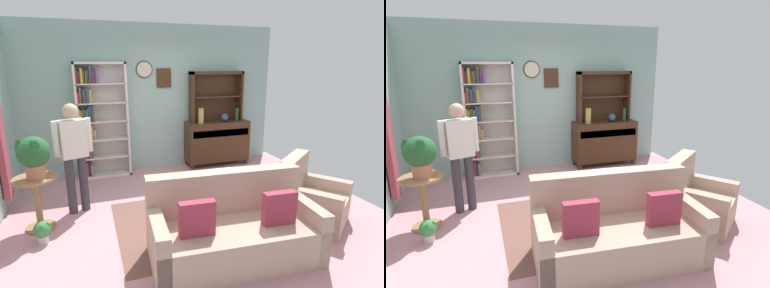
# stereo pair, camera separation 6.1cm
# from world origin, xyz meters

# --- Properties ---
(ground_plane) EXTENTS (5.40, 4.60, 0.02)m
(ground_plane) POSITION_xyz_m (0.00, 0.00, -0.01)
(ground_plane) COLOR #C68C93
(wall_back) EXTENTS (5.00, 0.09, 2.80)m
(wall_back) POSITION_xyz_m (-0.00, 2.13, 1.40)
(wall_back) COLOR #93B7AD
(wall_back) RESTS_ON ground_plane
(area_rug) EXTENTS (2.53, 1.78, 0.01)m
(area_rug) POSITION_xyz_m (0.20, -0.30, 0.00)
(area_rug) COLOR brown
(area_rug) RESTS_ON ground_plane
(bookshelf) EXTENTS (0.90, 0.30, 2.10)m
(bookshelf) POSITION_xyz_m (-1.10, 1.94, 1.09)
(bookshelf) COLOR silver
(bookshelf) RESTS_ON ground_plane
(sideboard) EXTENTS (1.30, 0.45, 0.92)m
(sideboard) POSITION_xyz_m (1.22, 1.86, 0.51)
(sideboard) COLOR #422816
(sideboard) RESTS_ON ground_plane
(sideboard_hutch) EXTENTS (1.10, 0.26, 1.00)m
(sideboard_hutch) POSITION_xyz_m (1.22, 1.97, 1.56)
(sideboard_hutch) COLOR #422816
(sideboard_hutch) RESTS_ON sideboard
(vase_tall) EXTENTS (0.11, 0.11, 0.30)m
(vase_tall) POSITION_xyz_m (0.83, 1.78, 1.07)
(vase_tall) COLOR tan
(vase_tall) RESTS_ON sideboard
(vase_round) EXTENTS (0.15, 0.15, 0.17)m
(vase_round) POSITION_xyz_m (1.35, 1.79, 1.01)
(vase_round) COLOR #33476B
(vase_round) RESTS_ON sideboard
(bottle_wine) EXTENTS (0.07, 0.07, 0.27)m
(bottle_wine) POSITION_xyz_m (1.61, 1.77, 1.06)
(bottle_wine) COLOR #194223
(bottle_wine) RESTS_ON sideboard
(couch_floral) EXTENTS (1.86, 0.98, 0.90)m
(couch_floral) POSITION_xyz_m (0.10, -1.13, 0.31)
(couch_floral) COLOR tan
(couch_floral) RESTS_ON ground_plane
(armchair_floral) EXTENTS (1.07, 1.07, 0.88)m
(armchair_floral) POSITION_xyz_m (1.44, -0.78, 0.29)
(armchair_floral) COLOR tan
(armchair_floral) RESTS_ON ground_plane
(plant_stand) EXTENTS (0.52, 0.52, 0.70)m
(plant_stand) POSITION_xyz_m (-1.98, 0.19, 0.43)
(plant_stand) COLOR #997047
(plant_stand) RESTS_ON ground_plane
(potted_plant_large) EXTENTS (0.38, 0.38, 0.53)m
(potted_plant_large) POSITION_xyz_m (-1.94, 0.14, 1.01)
(potted_plant_large) COLOR #AD6B4C
(potted_plant_large) RESTS_ON plant_stand
(potted_plant_small) EXTENTS (0.20, 0.20, 0.27)m
(potted_plant_small) POSITION_xyz_m (-1.90, -0.19, 0.16)
(potted_plant_small) COLOR beige
(potted_plant_small) RESTS_ON ground_plane
(person_reading) EXTENTS (0.52, 0.30, 1.56)m
(person_reading) POSITION_xyz_m (-1.50, 0.54, 0.91)
(person_reading) COLOR #38333D
(person_reading) RESTS_ON ground_plane
(coffee_table) EXTENTS (0.80, 0.50, 0.42)m
(coffee_table) POSITION_xyz_m (0.17, -0.31, 0.35)
(coffee_table) COLOR #422816
(coffee_table) RESTS_ON ground_plane
(book_stack) EXTENTS (0.19, 0.15, 0.05)m
(book_stack) POSITION_xyz_m (0.14, -0.28, 0.44)
(book_stack) COLOR gold
(book_stack) RESTS_ON coffee_table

